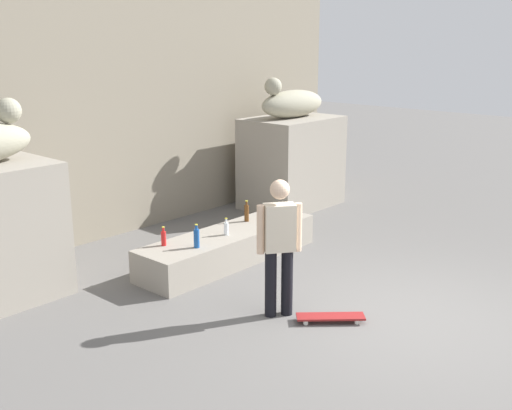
% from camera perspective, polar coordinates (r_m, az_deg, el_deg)
% --- Properties ---
extents(ground_plane, '(40.00, 40.00, 0.00)m').
position_cam_1_polar(ground_plane, '(7.77, 13.84, -10.06)').
color(ground_plane, '#605E5B').
extents(facade_wall, '(10.50, 0.60, 5.62)m').
position_cam_1_polar(facade_wall, '(10.79, -12.79, 12.45)').
color(facade_wall, gray).
rests_on(facade_wall, ground_plane).
extents(pedestal_right, '(1.83, 1.29, 1.74)m').
position_cam_1_polar(pedestal_right, '(12.22, 3.28, 3.91)').
color(pedestal_right, gray).
rests_on(pedestal_right, ground_plane).
extents(statue_reclining_right, '(1.62, 0.63, 0.78)m').
position_cam_1_polar(statue_reclining_right, '(12.02, 3.24, 9.28)').
color(statue_reclining_right, '#A19D85').
rests_on(statue_reclining_right, pedestal_right).
extents(ledge_block, '(3.05, 0.81, 0.46)m').
position_cam_1_polar(ledge_block, '(9.31, -2.45, -3.78)').
color(ledge_block, gray).
rests_on(ledge_block, ground_plane).
extents(skater, '(0.45, 0.37, 1.67)m').
position_cam_1_polar(skater, '(7.33, 2.13, -3.39)').
color(skater, black).
rests_on(skater, ground_plane).
extents(skateboard, '(0.69, 0.72, 0.08)m').
position_cam_1_polar(skateboard, '(7.51, 6.80, -10.07)').
color(skateboard, maroon).
rests_on(skateboard, ground_plane).
extents(bottle_clear, '(0.07, 0.07, 0.25)m').
position_cam_1_polar(bottle_clear, '(9.06, -2.73, -2.12)').
color(bottle_clear, silver).
rests_on(bottle_clear, ledge_block).
extents(bottle_brown, '(0.07, 0.07, 0.33)m').
position_cam_1_polar(bottle_brown, '(9.70, -0.86, -0.70)').
color(bottle_brown, '#593314').
rests_on(bottle_brown, ledge_block).
extents(bottle_red, '(0.07, 0.07, 0.27)m').
position_cam_1_polar(bottle_red, '(8.69, -8.41, -2.98)').
color(bottle_red, red).
rests_on(bottle_red, ledge_block).
extents(bottle_blue, '(0.08, 0.08, 0.33)m').
position_cam_1_polar(bottle_blue, '(8.54, -5.43, -2.99)').
color(bottle_blue, '#194C99').
rests_on(bottle_blue, ledge_block).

